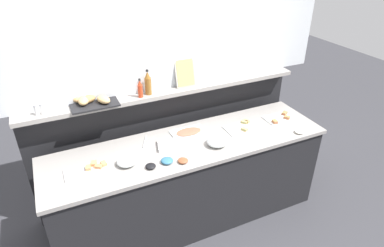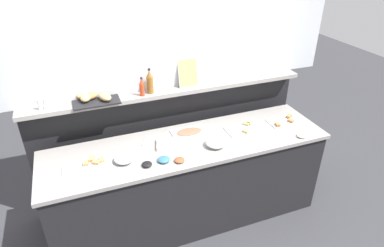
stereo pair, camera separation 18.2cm
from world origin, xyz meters
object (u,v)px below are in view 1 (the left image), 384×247
at_px(glass_bowl_large, 127,162).
at_px(condiment_bowl_red, 167,161).
at_px(condiment_bowl_teal, 183,161).
at_px(condiment_bowl_dark, 299,132).
at_px(pepper_shaker, 42,109).
at_px(framed_picture, 185,73).
at_px(glass_bowl_medium, 217,142).
at_px(condiment_bowl_cream, 151,166).
at_px(vinegar_bottle_amber, 148,83).
at_px(serving_tongs, 146,142).
at_px(hot_sauce_bottle, 140,89).
at_px(salt_shaker, 36,110).
at_px(sandwich_platter_side, 280,118).
at_px(sandwich_platter_rear, 91,169).
at_px(bread_basket, 90,101).
at_px(sandwich_platter_front, 242,127).
at_px(cold_cuts_platter, 189,132).
at_px(napkin_stack, 168,145).

relative_size(glass_bowl_large, condiment_bowl_red, 1.57).
relative_size(condiment_bowl_teal, condiment_bowl_dark, 1.02).
xyz_separation_m(pepper_shaker, framed_picture, (1.29, 0.04, 0.09)).
distance_m(glass_bowl_medium, condiment_bowl_cream, 0.63).
relative_size(condiment_bowl_red, vinegar_bottle_amber, 0.43).
height_order(condiment_bowl_red, serving_tongs, condiment_bowl_red).
relative_size(pepper_shaker, framed_picture, 0.32).
height_order(hot_sauce_bottle, pepper_shaker, hot_sauce_bottle).
relative_size(condiment_bowl_red, salt_shaker, 1.16).
relative_size(glass_bowl_medium, hot_sauce_bottle, 1.02).
relative_size(serving_tongs, hot_sauce_bottle, 0.97).
distance_m(sandwich_platter_side, pepper_shaker, 2.18).
xyz_separation_m(sandwich_platter_side, pepper_shaker, (-2.11, 0.42, 0.36)).
xyz_separation_m(sandwich_platter_rear, hot_sauce_bottle, (0.57, 0.44, 0.40)).
height_order(sandwich_platter_side, salt_shaker, salt_shaker).
height_order(condiment_bowl_dark, serving_tongs, condiment_bowl_dark).
distance_m(condiment_bowl_red, bread_basket, 0.86).
height_order(glass_bowl_medium, salt_shaker, salt_shaker).
height_order(glass_bowl_medium, pepper_shaker, pepper_shaker).
relative_size(glass_bowl_large, vinegar_bottle_amber, 0.67).
bearing_deg(bread_basket, framed_picture, 1.14).
bearing_deg(sandwich_platter_front, sandwich_platter_side, -0.80).
relative_size(vinegar_bottle_amber, framed_picture, 0.86).
distance_m(sandwich_platter_rear, condiment_bowl_teal, 0.73).
relative_size(vinegar_bottle_amber, salt_shaker, 2.71).
xyz_separation_m(cold_cuts_platter, condiment_bowl_red, (-0.35, -0.34, 0.01)).
xyz_separation_m(condiment_bowl_dark, salt_shaker, (-2.15, 0.71, 0.36)).
relative_size(sandwich_platter_side, condiment_bowl_dark, 3.48).
bearing_deg(framed_picture, cold_cuts_platter, -108.96).
xyz_separation_m(sandwich_platter_rear, cold_cuts_platter, (0.92, 0.18, -0.00)).
distance_m(sandwich_platter_side, condiment_bowl_red, 1.30).
distance_m(sandwich_platter_side, serving_tongs, 1.36).
bearing_deg(hot_sauce_bottle, glass_bowl_medium, -47.47).
xyz_separation_m(vinegar_bottle_amber, bread_basket, (-0.52, 0.02, -0.07)).
height_order(condiment_bowl_cream, salt_shaker, salt_shaker).
bearing_deg(vinegar_bottle_amber, condiment_bowl_teal, -86.34).
distance_m(glass_bowl_medium, condiment_bowl_red, 0.49).
bearing_deg(serving_tongs, sandwich_platter_side, -6.08).
distance_m(glass_bowl_medium, framed_picture, 0.75).
relative_size(glass_bowl_medium, pepper_shaker, 2.06).
bearing_deg(condiment_bowl_red, serving_tongs, 100.14).
bearing_deg(condiment_bowl_cream, sandwich_platter_front, 12.67).
height_order(bread_basket, framed_picture, framed_picture).
xyz_separation_m(sandwich_platter_front, glass_bowl_medium, (-0.36, -0.16, 0.02)).
xyz_separation_m(serving_tongs, framed_picture, (0.52, 0.31, 0.46)).
bearing_deg(bread_basket, condiment_bowl_cream, -64.94).
height_order(sandwich_platter_rear, condiment_bowl_dark, sandwich_platter_rear).
relative_size(cold_cuts_platter, napkin_stack, 1.90).
relative_size(sandwich_platter_front, framed_picture, 1.16).
bearing_deg(sandwich_platter_side, cold_cuts_platter, 171.85).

